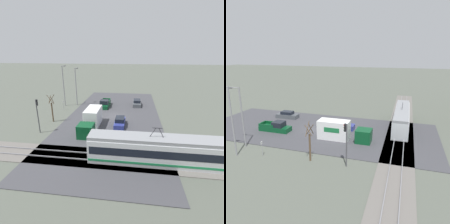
# 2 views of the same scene
# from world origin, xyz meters

# --- Properties ---
(ground_plane) EXTENTS (320.00, 320.00, 0.00)m
(ground_plane) POSITION_xyz_m (0.00, 0.00, 0.00)
(ground_plane) COLOR #565B51
(road_surface) EXTENTS (18.03, 41.94, 0.08)m
(road_surface) POSITION_xyz_m (0.00, 0.00, 0.04)
(road_surface) COLOR #424247
(road_surface) RESTS_ON ground
(rail_bed) EXTENTS (73.56, 4.40, 0.22)m
(rail_bed) POSITION_xyz_m (0.00, 14.70, 0.05)
(rail_bed) COLOR slate
(rail_bed) RESTS_ON ground
(light_rail_tram) EXTENTS (15.58, 2.66, 4.42)m
(light_rail_tram) POSITION_xyz_m (-6.66, 14.70, 1.67)
(light_rail_tram) COLOR silver
(light_rail_tram) RESTS_ON ground
(box_truck) EXTENTS (2.40, 8.51, 3.01)m
(box_truck) POSITION_xyz_m (3.10, 5.77, 1.47)
(box_truck) COLOR #0C4723
(box_truck) RESTS_ON ground
(pickup_truck) EXTENTS (2.03, 5.53, 1.75)m
(pickup_truck) POSITION_xyz_m (2.91, -6.30, 0.74)
(pickup_truck) COLOR #0C4723
(pickup_truck) RESTS_ON ground
(sedan_car_0) EXTENTS (1.87, 4.63, 1.42)m
(sedan_car_0) POSITION_xyz_m (-4.62, -8.38, 0.67)
(sedan_car_0) COLOR #4C5156
(sedan_car_0) RESTS_ON ground
(sedan_car_1) EXTENTS (1.73, 4.46, 1.58)m
(sedan_car_1) POSITION_xyz_m (-1.62, 4.57, 0.73)
(sedan_car_1) COLOR navy
(sedan_car_1) RESTS_ON ground
(traffic_light_pole) EXTENTS (0.28, 0.47, 5.50)m
(traffic_light_pole) POSITION_xyz_m (10.97, 8.78, 3.55)
(traffic_light_pole) COLOR #47474C
(traffic_light_pole) RESTS_ON ground
(street_tree) EXTENTS (1.23, 1.02, 5.20)m
(street_tree) POSITION_xyz_m (10.97, 4.03, 2.37)
(street_tree) COLOR brown
(street_tree) RESTS_ON ground
(street_lamp_near_crossing) EXTENTS (0.36, 1.95, 8.91)m
(street_lamp_near_crossing) POSITION_xyz_m (9.93, -7.11, 5.09)
(street_lamp_near_crossing) COLOR gray
(street_lamp_near_crossing) RESTS_ON ground
(street_lamp_mid_block) EXTENTS (0.36, 1.95, 9.45)m
(street_lamp_mid_block) POSITION_xyz_m (12.67, -6.30, 5.37)
(street_lamp_mid_block) COLOR gray
(street_lamp_mid_block) RESTS_ON ground
(no_parking_sign) EXTENTS (0.32, 0.08, 2.11)m
(no_parking_sign) POSITION_xyz_m (11.64, -2.71, 1.29)
(no_parking_sign) COLOR gray
(no_parking_sign) RESTS_ON ground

